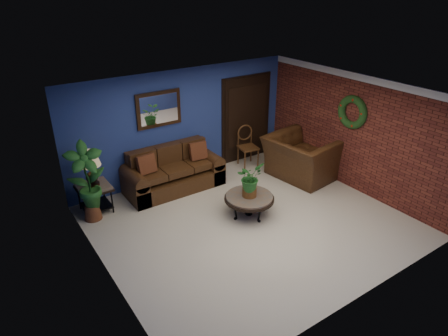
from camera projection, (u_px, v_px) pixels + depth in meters
floor at (249, 222)px, 7.69m from camera, size 5.50×5.50×0.00m
wall_back at (184, 124)px, 9.01m from camera, size 5.50×0.04×2.50m
wall_left at (100, 208)px, 5.75m from camera, size 0.04×5.00×2.50m
wall_right_brick at (353, 132)px, 8.53m from camera, size 0.04×5.00×2.50m
ceiling at (254, 95)px, 6.60m from camera, size 5.50×5.00×0.02m
crown_molding at (360, 78)px, 8.01m from camera, size 0.03×5.00×0.14m
wall_mirror at (159, 109)px, 8.47m from camera, size 1.02×0.06×0.77m
closet_door at (246, 119)px, 9.96m from camera, size 1.44×0.06×2.18m
wreath at (352, 112)px, 8.35m from camera, size 0.16×0.72×0.72m
sofa at (172, 174)px, 8.82m from camera, size 2.14×0.92×0.96m
coffee_table at (249, 198)px, 7.78m from camera, size 0.97×0.97×0.42m
end_table at (94, 191)px, 7.86m from camera, size 0.63×0.63×0.58m
table_lamp at (90, 164)px, 7.60m from camera, size 0.42×0.42×0.70m
side_chair at (247, 143)px, 9.80m from camera, size 0.49×0.49×1.01m
armchair at (301, 158)px, 9.21m from camera, size 1.48×1.65×0.97m
coffee_plant at (250, 179)px, 7.59m from camera, size 0.62×0.58×0.68m
floor_plant at (316, 164)px, 9.14m from camera, size 0.39×0.35×0.75m
tall_plant at (87, 179)px, 7.42m from camera, size 0.74×0.53×1.59m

